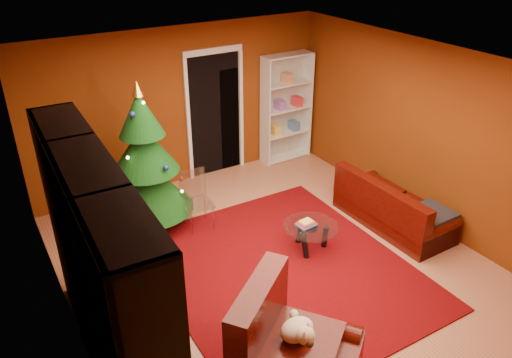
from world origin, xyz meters
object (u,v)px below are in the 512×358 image
rug (284,270)px  christmas_tree (145,159)px  gift_box_red (158,200)px  armchair (300,352)px  acrylic_chair (198,204)px  coffee_table (310,237)px  gift_box_green (183,203)px  white_bookshelf (286,109)px  media_unit (104,278)px  sofa (395,202)px  dog (297,330)px

rug → christmas_tree: size_ratio=1.59×
gift_box_red → armchair: size_ratio=0.19×
christmas_tree → acrylic_chair: bearing=-38.1°
coffee_table → armchair: bearing=-129.4°
armchair → gift_box_green: bearing=46.8°
armchair → coffee_table: (1.44, 1.76, -0.25)m
white_bookshelf → gift_box_red: bearing=-171.1°
acrylic_chair → white_bookshelf: bearing=33.2°
coffee_table → media_unit: bearing=-166.6°
media_unit → gift_box_green: 3.29m
gift_box_red → sofa: sofa is taller
dog → media_unit: bearing=107.8°
dog → coffee_table: 2.26m
media_unit → acrylic_chair: 2.78m
gift_box_red → armchair: bearing=-91.4°
gift_box_green → armchair: 3.65m
rug → white_bookshelf: bearing=55.6°
media_unit → sofa: size_ratio=1.72×
rug → gift_box_green: bearing=103.3°
acrylic_chair → christmas_tree: bearing=146.3°
dog → sofa: size_ratio=0.23×
christmas_tree → dog: size_ratio=5.46×
christmas_tree → gift_box_green: (0.56, 0.13, -0.94)m
white_bookshelf → armchair: bearing=-123.6°
media_unit → christmas_tree: media_unit is taller
gift_box_green → white_bookshelf: 2.67m
acrylic_chair → armchair: bearing=-92.9°
media_unit → coffee_table: (2.86, 0.68, -0.97)m
coffee_table → sofa: bearing=-4.5°
christmas_tree → armchair: 3.53m
armchair → dog: 0.23m
christmas_tree → gift_box_red: size_ratio=9.86×
rug → acrylic_chair: 1.61m
christmas_tree → coffee_table: christmas_tree is taller
armchair → sofa: 3.31m
gift_box_green → acrylic_chair: (-0.00, -0.57, 0.28)m
white_bookshelf → acrylic_chair: bearing=-152.1°
christmas_tree → acrylic_chair: 0.97m
dog → acrylic_chair: dog is taller
christmas_tree → gift_box_green: christmas_tree is taller
media_unit → gift_box_green: media_unit is taller
media_unit → dog: (1.43, -1.01, -0.50)m
sofa → dog: bearing=117.9°
dog → sofa: bearing=-8.2°
rug → white_bookshelf: (1.93, 2.82, 0.97)m
acrylic_chair → dog: bearing=-92.9°
media_unit → armchair: (1.42, -1.08, -0.72)m
armchair → sofa: size_ratio=0.65×
sofa → rug: bearing=91.8°
white_bookshelf → armchair: 5.22m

